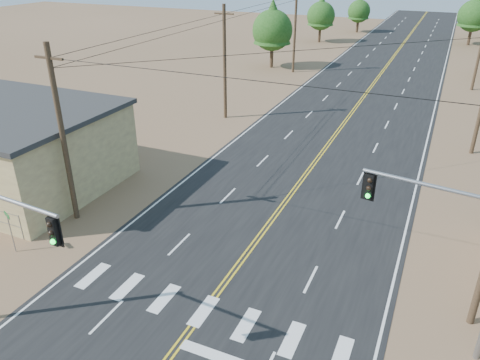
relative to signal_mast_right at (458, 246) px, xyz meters
The scene contains 10 objects.
road 22.30m from the signal_mast_right, 114.97° to the left, with size 15.00×200.00×0.02m, color black.
utility_pole_left_near 19.80m from the signal_mast_right, behind, with size 1.80×0.30×10.00m.
utility_pole_left_mid 29.38m from the signal_mast_right, 132.15° to the left, with size 1.80×0.30×10.00m.
utility_pole_left_far 46.20m from the signal_mast_right, 115.26° to the left, with size 1.80×0.30×10.00m.
signal_mast_right is the anchor object (origin of this frame).
street_sign 20.56m from the signal_mast_right, behind, with size 0.63×0.29×2.29m.
tree_left_near 49.01m from the signal_mast_right, 118.25° to the left, with size 5.21×5.21×8.68m.
tree_left_mid 68.55m from the signal_mast_right, 109.25° to the left, with size 4.62×4.62×7.71m.
tree_left_far 80.43m from the signal_mast_right, 103.58° to the left, with size 4.12×4.12×6.87m.
tree_right_mid 71.95m from the signal_mast_right, 89.45° to the left, with size 5.02×5.02×8.37m.
Camera 1 is at (7.80, -5.60, 13.98)m, focal length 35.00 mm.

